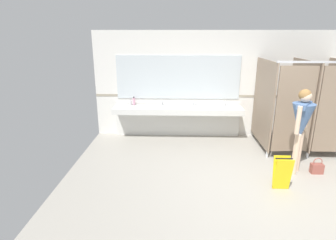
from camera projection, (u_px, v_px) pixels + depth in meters
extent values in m
cube|color=#9E998E|center=(267.00, 193.00, 4.69)|extent=(7.30, 6.08, 0.10)
cube|color=silver|center=(239.00, 85.00, 6.96)|extent=(7.30, 0.12, 2.65)
cube|color=#9E937F|center=(238.00, 96.00, 6.98)|extent=(7.30, 0.01, 0.06)
cube|color=silver|center=(178.00, 110.00, 6.83)|extent=(3.19, 0.57, 0.14)
cube|color=silver|center=(177.00, 123.00, 7.18)|extent=(3.19, 0.08, 0.69)
cube|color=beige|center=(130.00, 109.00, 6.83)|extent=(0.42, 0.32, 0.11)
cylinder|color=silver|center=(131.00, 103.00, 7.02)|extent=(0.04, 0.04, 0.11)
cylinder|color=silver|center=(130.00, 101.00, 6.95)|extent=(0.03, 0.11, 0.03)
sphere|color=silver|center=(134.00, 103.00, 7.03)|extent=(0.04, 0.04, 0.04)
cube|color=beige|center=(162.00, 109.00, 6.80)|extent=(0.42, 0.32, 0.11)
cylinder|color=silver|center=(162.00, 103.00, 6.99)|extent=(0.04, 0.04, 0.11)
cylinder|color=silver|center=(162.00, 102.00, 6.92)|extent=(0.03, 0.11, 0.03)
sphere|color=silver|center=(165.00, 104.00, 7.00)|extent=(0.04, 0.04, 0.04)
cube|color=beige|center=(194.00, 109.00, 6.78)|extent=(0.42, 0.32, 0.11)
cylinder|color=silver|center=(193.00, 103.00, 6.96)|extent=(0.04, 0.04, 0.11)
cylinder|color=silver|center=(194.00, 102.00, 6.90)|extent=(0.03, 0.11, 0.03)
sphere|color=silver|center=(196.00, 104.00, 6.98)|extent=(0.04, 0.04, 0.04)
cube|color=beige|center=(226.00, 110.00, 6.75)|extent=(0.42, 0.32, 0.11)
cylinder|color=silver|center=(225.00, 103.00, 6.94)|extent=(0.04, 0.04, 0.11)
cylinder|color=silver|center=(226.00, 102.00, 6.87)|extent=(0.03, 0.11, 0.03)
sphere|color=silver|center=(228.00, 104.00, 6.95)|extent=(0.04, 0.04, 0.04)
cube|color=silver|center=(178.00, 77.00, 6.88)|extent=(3.09, 0.02, 1.08)
cube|color=#84705B|center=(263.00, 102.00, 6.26)|extent=(0.03, 1.42, 1.90)
cylinder|color=silver|center=(267.00, 155.00, 5.94)|extent=(0.05, 0.05, 0.12)
cube|color=#84705B|center=(301.00, 103.00, 6.24)|extent=(0.03, 1.42, 1.90)
cylinder|color=silver|center=(307.00, 155.00, 5.92)|extent=(0.05, 0.05, 0.12)
cube|color=#84705B|center=(294.00, 110.00, 5.60)|extent=(0.78, 0.09, 1.80)
cube|color=#B7BABF|center=(323.00, 62.00, 5.30)|extent=(1.77, 0.04, 0.04)
cylinder|color=beige|center=(298.00, 151.00, 5.28)|extent=(0.11, 0.11, 0.80)
cylinder|color=beige|center=(296.00, 154.00, 5.15)|extent=(0.11, 0.11, 0.80)
cone|color=#4C6B99|center=(302.00, 122.00, 5.03)|extent=(0.56, 0.56, 0.68)
cube|color=#4C6B99|center=(304.00, 105.00, 4.94)|extent=(0.39, 0.44, 0.10)
cylinder|color=beige|center=(306.00, 114.00, 5.18)|extent=(0.08, 0.08, 0.51)
cylinder|color=beige|center=(298.00, 120.00, 4.82)|extent=(0.08, 0.08, 0.51)
sphere|color=beige|center=(306.00, 96.00, 4.89)|extent=(0.22, 0.22, 0.22)
sphere|color=olive|center=(305.00, 95.00, 4.89)|extent=(0.22, 0.22, 0.22)
cube|color=#934C42|center=(317.00, 168.00, 5.25)|extent=(0.22, 0.12, 0.19)
torus|color=#934C42|center=(318.00, 162.00, 5.21)|extent=(0.17, 0.02, 0.17)
cylinder|color=#D899B2|center=(134.00, 101.00, 6.98)|extent=(0.07, 0.07, 0.18)
cylinder|color=black|center=(134.00, 97.00, 6.95)|extent=(0.03, 0.03, 0.04)
cube|color=yellow|center=(283.00, 175.00, 4.62)|extent=(0.28, 0.10, 0.58)
cube|color=yellow|center=(281.00, 172.00, 4.70)|extent=(0.28, 0.10, 0.58)
cylinder|color=black|center=(284.00, 159.00, 4.58)|extent=(0.28, 0.02, 0.02)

